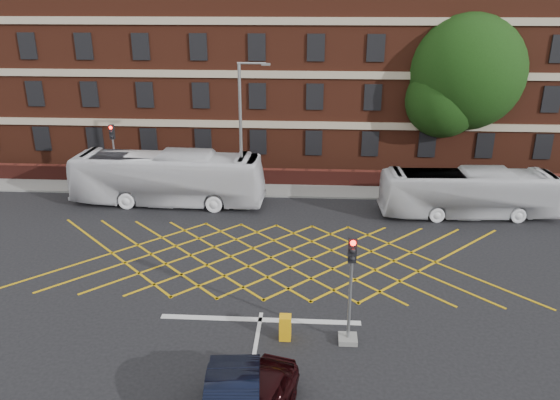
# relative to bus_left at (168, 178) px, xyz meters

# --- Properties ---
(ground) EXTENTS (120.00, 120.00, 0.00)m
(ground) POSITION_rel_bus_left_xyz_m (6.88, -9.11, -1.63)
(ground) COLOR black
(ground) RESTS_ON ground
(victorian_building) EXTENTS (51.00, 12.17, 20.40)m
(victorian_building) POSITION_rel_bus_left_xyz_m (7.13, 12.89, 6.20)
(victorian_building) COLOR #572416
(victorian_building) RESTS_ON ground
(boundary_wall) EXTENTS (56.00, 0.50, 1.10)m
(boundary_wall) POSITION_rel_bus_left_xyz_m (6.88, 3.89, -1.08)
(boundary_wall) COLOR #4B1914
(boundary_wall) RESTS_ON ground
(far_pavement) EXTENTS (60.00, 3.00, 0.12)m
(far_pavement) POSITION_rel_bus_left_xyz_m (6.88, 2.89, -1.57)
(far_pavement) COLOR slate
(far_pavement) RESTS_ON ground
(box_junction_hatching) EXTENTS (8.22, 8.22, 0.02)m
(box_junction_hatching) POSITION_rel_bus_left_xyz_m (6.88, -7.11, -1.63)
(box_junction_hatching) COLOR #CC990C
(box_junction_hatching) RESTS_ON ground
(stop_line) EXTENTS (8.00, 0.30, 0.02)m
(stop_line) POSITION_rel_bus_left_xyz_m (6.88, -12.61, -1.62)
(stop_line) COLOR silver
(stop_line) RESTS_ON ground
(bus_left) EXTENTS (11.82, 3.18, 3.27)m
(bus_left) POSITION_rel_bus_left_xyz_m (0.00, 0.00, 0.00)
(bus_left) COLOR white
(bus_left) RESTS_ON ground
(bus_right) EXTENTS (10.14, 2.82, 2.80)m
(bus_right) POSITION_rel_bus_left_xyz_m (17.83, -0.93, -0.24)
(bus_right) COLOR silver
(bus_right) RESTS_ON ground
(deciduous_tree) EXTENTS (8.09, 7.99, 11.19)m
(deciduous_tree) POSITION_rel_bus_left_xyz_m (19.10, 7.54, 5.00)
(deciduous_tree) COLOR black
(deciduous_tree) RESTS_ON ground
(traffic_light_near) EXTENTS (0.70, 0.70, 4.27)m
(traffic_light_near) POSITION_rel_bus_left_xyz_m (10.29, -13.83, 0.13)
(traffic_light_near) COLOR slate
(traffic_light_near) RESTS_ON ground
(traffic_light_far) EXTENTS (0.70, 0.70, 4.27)m
(traffic_light_far) POSITION_rel_bus_left_xyz_m (-4.22, 2.70, 0.13)
(traffic_light_far) COLOR slate
(traffic_light_far) RESTS_ON ground
(street_lamp) EXTENTS (2.25, 1.00, 8.63)m
(street_lamp) POSITION_rel_bus_left_xyz_m (4.68, -0.34, 1.31)
(street_lamp) COLOR slate
(street_lamp) RESTS_ON ground
(direction_signs) EXTENTS (1.10, 0.16, 2.20)m
(direction_signs) POSITION_rel_bus_left_xyz_m (-5.51, 1.93, -0.25)
(direction_signs) COLOR gray
(direction_signs) RESTS_ON ground
(utility_cabinet) EXTENTS (0.44, 0.43, 0.98)m
(utility_cabinet) POSITION_rel_bus_left_xyz_m (7.94, -13.81, -1.14)
(utility_cabinet) COLOR #ECA60D
(utility_cabinet) RESTS_ON ground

